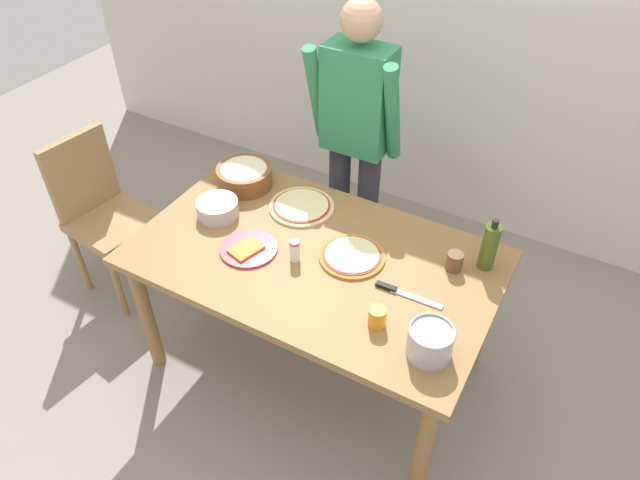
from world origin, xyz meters
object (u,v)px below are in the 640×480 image
(mixing_bowl_steel, at_px, (218,208))
(cup_orange, at_px, (377,317))
(chair_wooden_left, at_px, (102,209))
(olive_oil_bottle, at_px, (489,246))
(salt_shaker, at_px, (295,251))
(steel_pot, at_px, (430,341))
(chef_knife, at_px, (400,292))
(pizza_raw_on_board, at_px, (302,206))
(person_cook, at_px, (356,132))
(cup_small_brown, at_px, (454,261))
(popcorn_bowl, at_px, (244,174))
(pizza_cooked_on_tray, at_px, (352,256))
(plate_with_slice, at_px, (248,249))
(dining_table, at_px, (315,270))

(mixing_bowl_steel, height_order, cup_orange, cup_orange)
(chair_wooden_left, relative_size, olive_oil_bottle, 3.71)
(mixing_bowl_steel, height_order, salt_shaker, salt_shaker)
(steel_pot, bearing_deg, chef_knife, 132.48)
(chair_wooden_left, bearing_deg, steel_pot, -6.56)
(pizza_raw_on_board, distance_m, steel_pot, 1.01)
(olive_oil_bottle, bearing_deg, chef_knife, -127.66)
(person_cook, distance_m, salt_shaker, 0.84)
(salt_shaker, bearing_deg, pizza_raw_on_board, 116.23)
(olive_oil_bottle, relative_size, cup_orange, 3.01)
(cup_small_brown, bearing_deg, popcorn_bowl, 176.25)
(pizza_raw_on_board, height_order, salt_shaker, salt_shaker)
(pizza_cooked_on_tray, relative_size, olive_oil_bottle, 1.15)
(plate_with_slice, xyz_separation_m, olive_oil_bottle, (0.95, 0.41, 0.11))
(olive_oil_bottle, distance_m, chef_knife, 0.43)
(salt_shaker, bearing_deg, person_cook, 98.39)
(pizza_cooked_on_tray, bearing_deg, pizza_raw_on_board, 152.03)
(chair_wooden_left, height_order, plate_with_slice, chair_wooden_left)
(plate_with_slice, bearing_deg, chef_knife, 6.95)
(pizza_raw_on_board, distance_m, chef_knife, 0.71)
(pizza_cooked_on_tray, distance_m, olive_oil_bottle, 0.58)
(cup_orange, height_order, chef_knife, cup_orange)
(pizza_raw_on_board, bearing_deg, dining_table, -49.95)
(dining_table, xyz_separation_m, popcorn_bowl, (-0.57, 0.29, 0.15))
(person_cook, xyz_separation_m, chef_knife, (0.60, -0.79, -0.17))
(dining_table, relative_size, plate_with_slice, 6.15)
(pizza_cooked_on_tray, height_order, salt_shaker, salt_shaker)
(pizza_raw_on_board, distance_m, olive_oil_bottle, 0.91)
(popcorn_bowl, bearing_deg, plate_with_slice, -53.64)
(chair_wooden_left, xyz_separation_m, olive_oil_bottle, (2.00, 0.34, 0.33))
(salt_shaker, bearing_deg, mixing_bowl_steel, 169.46)
(chair_wooden_left, relative_size, pizza_cooked_on_tray, 3.24)
(cup_small_brown, bearing_deg, mixing_bowl_steel, -170.04)
(pizza_raw_on_board, xyz_separation_m, chef_knife, (0.65, -0.30, -0.00))
(popcorn_bowl, xyz_separation_m, cup_orange, (0.98, -0.52, -0.02))
(cup_orange, bearing_deg, cup_small_brown, 70.92)
(mixing_bowl_steel, height_order, steel_pot, steel_pot)
(popcorn_bowl, bearing_deg, chair_wooden_left, -156.31)
(popcorn_bowl, relative_size, olive_oil_bottle, 1.09)
(popcorn_bowl, xyz_separation_m, cup_small_brown, (1.14, -0.07, -0.02))
(pizza_cooked_on_tray, distance_m, steel_pot, 0.59)
(olive_oil_bottle, bearing_deg, cup_small_brown, -144.09)
(dining_table, relative_size, pizza_raw_on_board, 5.03)
(chef_knife, bearing_deg, olive_oil_bottle, 52.34)
(mixing_bowl_steel, distance_m, cup_orange, 0.99)
(chair_wooden_left, xyz_separation_m, chef_knife, (1.75, 0.01, 0.23))
(pizza_cooked_on_tray, bearing_deg, mixing_bowl_steel, -176.38)
(person_cook, bearing_deg, chair_wooden_left, -145.19)
(pizza_cooked_on_tray, relative_size, chef_knife, 1.01)
(cup_small_brown, distance_m, chef_knife, 0.29)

